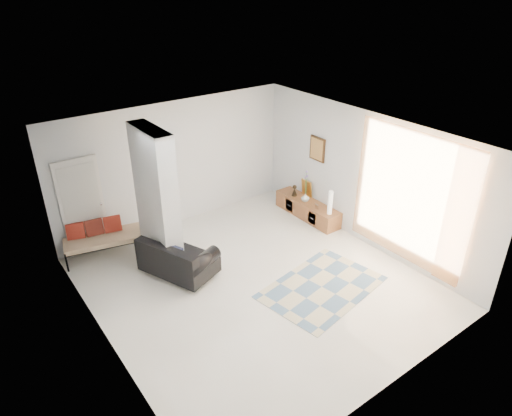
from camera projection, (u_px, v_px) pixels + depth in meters
floor at (256, 283)px, 8.50m from camera, size 6.00×6.00×0.00m
ceiling at (256, 140)px, 7.20m from camera, size 6.00×6.00×0.00m
wall_back at (175, 165)px, 9.99m from camera, size 6.00×0.00×6.00m
wall_front at (398, 310)px, 5.71m from camera, size 6.00×0.00×6.00m
wall_left at (99, 274)px, 6.40m from camera, size 0.00×6.00×6.00m
wall_right at (364, 179)px, 9.30m from camera, size 0.00×6.00×6.00m
partition_column at (157, 201)px, 8.41m from camera, size 0.35×1.20×2.80m
hallway_door at (82, 207)px, 9.03m from camera, size 0.85×0.06×2.04m
curtain at (409, 198)px, 8.42m from camera, size 0.00×2.55×2.55m
wall_art at (317, 149)px, 10.15m from camera, size 0.04×0.45×0.55m
media_console at (307, 209)px, 10.72m from camera, size 0.45×1.81×0.80m
loveseat at (177, 259)px, 8.56m from camera, size 1.28×1.61×0.76m
daybed at (102, 237)px, 9.17m from camera, size 1.64×0.97×0.77m
area_rug at (322, 287)px, 8.39m from camera, size 2.43×1.82×0.01m
cylinder_lamp at (330, 203)px, 9.97m from camera, size 0.10×0.10×0.54m
bronze_figurine at (295, 190)px, 10.84m from camera, size 0.15×0.15×0.27m
vase at (305, 198)px, 10.58m from camera, size 0.19×0.19×0.20m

